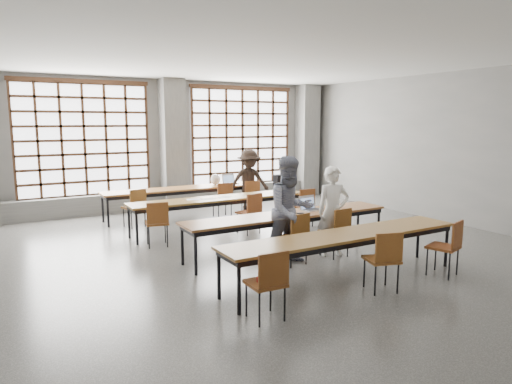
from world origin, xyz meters
TOP-DOWN VIEW (x-y plane):
  - floor at (0.00, 0.00)m, footprint 11.00×11.00m
  - ceiling at (0.00, 0.00)m, footprint 11.00×11.00m
  - wall_back at (0.00, 5.50)m, footprint 10.00×0.00m
  - wall_right at (5.00, 0.00)m, footprint 0.00×11.00m
  - column_mid at (0.00, 5.22)m, footprint 0.60×0.55m
  - column_right at (4.50, 5.22)m, footprint 0.60×0.55m
  - window_left at (-2.25, 5.42)m, footprint 3.32×0.12m
  - window_right at (2.25, 5.42)m, footprint 3.32×0.12m
  - sill_ledge at (0.00, 5.30)m, footprint 9.80×0.35m
  - desk_row_a at (-0.19, 3.97)m, footprint 4.00×0.70m
  - desk_row_b at (-0.03, 2.16)m, footprint 4.00×0.70m
  - desk_row_c at (0.28, -0.05)m, footprint 4.00×0.70m
  - desk_row_d at (0.18, -1.69)m, footprint 4.00×0.70m
  - chair_back_left at (-1.57, 3.34)m, footprint 0.52×0.52m
  - chair_back_mid at (0.60, 3.34)m, footprint 0.43×0.44m
  - chair_back_right at (1.39, 3.34)m, footprint 0.49×0.50m
  - chair_mid_left at (-1.65, 1.53)m, footprint 0.50×0.50m
  - chair_mid_centre at (0.38, 1.53)m, footprint 0.49×0.49m
  - chair_mid_right at (1.76, 1.53)m, footprint 0.45×0.45m
  - chair_front_left at (-0.01, -0.68)m, footprint 0.47×0.48m
  - chair_front_right at (0.89, -0.68)m, footprint 0.46×0.46m
  - chair_near_left at (-1.52, -2.32)m, footprint 0.43×0.44m
  - chair_near_mid at (0.35, -2.31)m, footprint 0.53×0.53m
  - chair_near_right at (1.70, -2.31)m, footprint 0.53×0.53m
  - student_male at (0.88, -0.55)m, footprint 0.67×0.54m
  - student_female at (-0.02, -0.55)m, footprint 0.91×0.72m
  - student_back at (1.41, 3.47)m, footprint 1.18×0.85m
  - laptop_front at (0.83, 0.06)m, footprint 0.38×0.33m
  - laptop_back at (1.15, 4.08)m, footprint 0.38×0.33m
  - mouse at (1.23, -0.07)m, footprint 0.11×0.09m
  - green_box at (0.23, 0.03)m, footprint 0.26×0.13m
  - phone at (0.46, -0.15)m, footprint 0.14×0.10m
  - paper_sheet_a at (-0.63, 2.21)m, footprint 0.34×0.28m
  - paper_sheet_b at (-0.33, 2.11)m, footprint 0.31×0.22m
  - paper_sheet_c at (0.07, 2.16)m, footprint 0.34×0.28m
  - backpack at (1.57, 2.21)m, footprint 0.33×0.21m
  - plastic_bag at (0.71, 4.02)m, footprint 0.28×0.24m
  - red_pouch at (-1.52, -2.24)m, footprint 0.21×0.10m

SIDE VIEW (x-z plane):
  - floor at x=0.00m, z-range 0.00..0.00m
  - sill_ledge at x=0.00m, z-range 0.00..0.50m
  - red_pouch at x=-1.52m, z-range 0.47..0.53m
  - chair_back_left at x=-1.57m, z-range 0.10..0.98m
  - chair_back_mid at x=0.60m, z-range 0.10..0.98m
  - chair_back_right at x=1.39m, z-range 0.10..0.98m
  - chair_mid_left at x=-1.65m, z-range 0.10..0.98m
  - chair_mid_centre at x=0.38m, z-range 0.10..0.98m
  - chair_mid_right at x=1.76m, z-range 0.10..0.98m
  - chair_front_left at x=-0.01m, z-range 0.10..0.98m
  - chair_front_right at x=0.89m, z-range 0.10..0.98m
  - chair_near_left at x=-1.52m, z-range 0.10..0.98m
  - chair_near_mid at x=0.35m, z-range 0.10..0.98m
  - chair_near_right at x=1.70m, z-range 0.10..0.98m
  - desk_row_a at x=-0.19m, z-range 0.30..1.03m
  - desk_row_b at x=-0.03m, z-range 0.30..1.03m
  - desk_row_c at x=0.28m, z-range 0.30..1.03m
  - desk_row_d at x=0.18m, z-range 0.30..1.03m
  - paper_sheet_a at x=-0.63m, z-range 0.73..0.73m
  - paper_sheet_b at x=-0.33m, z-range 0.73..0.73m
  - paper_sheet_c at x=0.07m, z-range 0.73..0.73m
  - phone at x=0.46m, z-range 0.73..0.74m
  - mouse at x=1.23m, z-range 0.73..0.77m
  - green_box at x=0.23m, z-range 0.73..0.82m
  - laptop_front at x=0.83m, z-range 0.66..0.92m
  - laptop_back at x=1.15m, z-range 0.66..0.92m
  - student_male at x=0.88m, z-range 0.00..1.59m
  - student_back at x=1.41m, z-range 0.00..1.65m
  - plastic_bag at x=0.71m, z-range 0.73..1.02m
  - student_female at x=-0.02m, z-range 0.00..1.81m
  - backpack at x=1.57m, z-range 0.73..1.13m
  - wall_back at x=0.00m, z-range -3.25..6.75m
  - wall_right at x=5.00m, z-range -3.75..7.25m
  - column_mid at x=0.00m, z-range 0.00..3.50m
  - column_right at x=4.50m, z-range 0.00..3.50m
  - window_left at x=-2.25m, z-range 0.40..3.40m
  - window_right at x=2.25m, z-range 0.40..3.40m
  - ceiling at x=0.00m, z-range 3.50..3.50m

